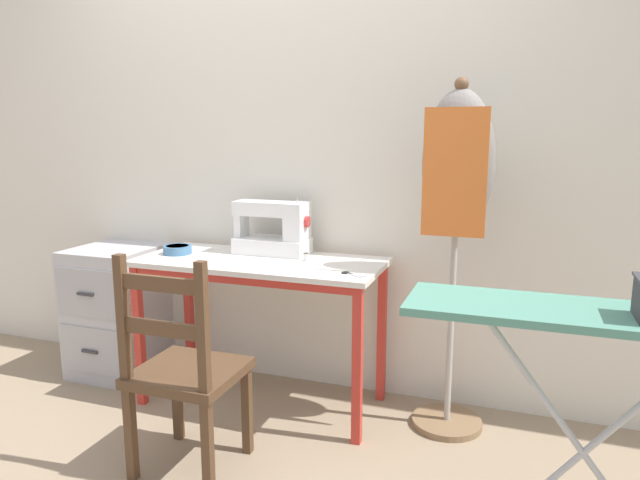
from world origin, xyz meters
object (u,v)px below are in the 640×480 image
thread_spool_near_machine (306,257)px  dress_form (457,184)px  scissors (350,274)px  sewing_machine (275,229)px  ironing_board (595,329)px  fabric_bowl (177,249)px  filing_cabinet (118,310)px  wooden_chair (184,372)px

thread_spool_near_machine → dress_form: dress_form is taller
scissors → dress_form: dress_form is taller
sewing_machine → ironing_board: (1.37, -0.89, -0.07)m
sewing_machine → fabric_bowl: size_ratio=2.70×
filing_cabinet → dress_form: size_ratio=0.46×
scissors → thread_spool_near_machine: thread_spool_near_machine is taller
fabric_bowl → dress_form: 1.41m
sewing_machine → scissors: 0.57m
fabric_bowl → filing_cabinet: size_ratio=0.20×
wooden_chair → scissors: bearing=43.7°
ironing_board → scissors: bearing=146.2°
fabric_bowl → ironing_board: bearing=-21.3°
scissors → dress_form: (0.41, 0.20, 0.38)m
dress_form → thread_spool_near_machine: bearing=-178.4°
fabric_bowl → dress_form: dress_form is taller
fabric_bowl → ironing_board: size_ratio=0.14×
scissors → filing_cabinet: 1.49m
wooden_chair → dress_form: 1.37m
fabric_bowl → filing_cabinet: 0.63m
dress_form → ironing_board: size_ratio=1.49×
wooden_chair → filing_cabinet: (-0.90, 0.72, -0.06)m
sewing_machine → filing_cabinet: bearing=-175.8°
wooden_chair → ironing_board: wooden_chair is taller
filing_cabinet → ironing_board: bearing=-19.4°
thread_spool_near_machine → wooden_chair: (-0.25, -0.68, -0.34)m
dress_form → sewing_machine: bearing=174.4°
sewing_machine → dress_form: size_ratio=0.25×
sewing_machine → thread_spool_near_machine: bearing=-27.0°
wooden_chair → filing_cabinet: bearing=141.4°
scissors → dress_form: bearing=25.8°
scissors → wooden_chair: bearing=-136.3°
dress_form → fabric_bowl: bearing=-176.6°
dress_form → ironing_board: 0.99m
filing_cabinet → dress_form: 1.99m
ironing_board → fabric_bowl: bearing=158.7°
fabric_bowl → ironing_board: (1.84, -0.72, 0.04)m
sewing_machine → filing_cabinet: size_ratio=0.54×
ironing_board → sewing_machine: bearing=147.2°
wooden_chair → dress_form: (0.94, 0.70, 0.70)m
scissors → ironing_board: (0.89, -0.60, 0.06)m
ironing_board → wooden_chair: bearing=176.1°
filing_cabinet → thread_spool_near_machine: bearing=-1.8°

